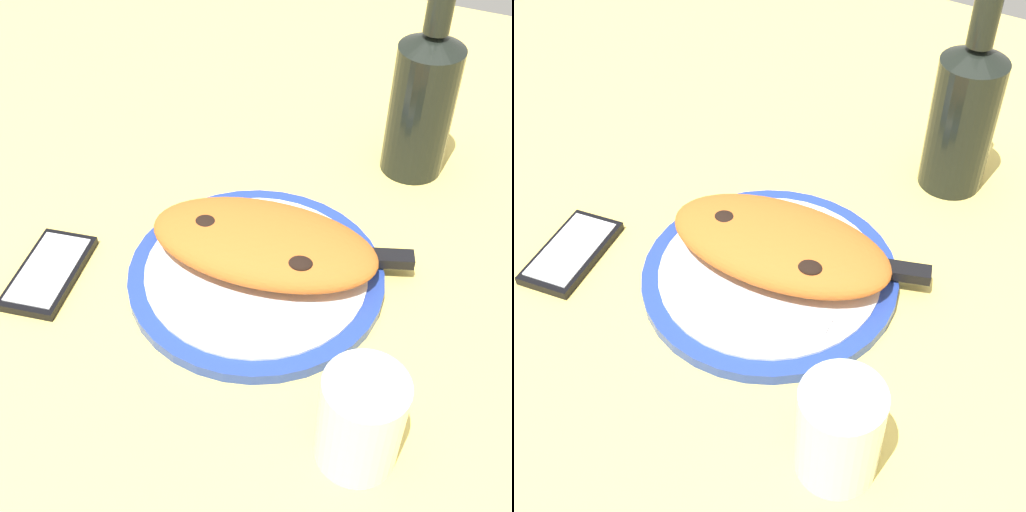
# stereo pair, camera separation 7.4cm
# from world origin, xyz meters

# --- Properties ---
(ground_plane) EXTENTS (1.50, 1.50, 0.03)m
(ground_plane) POSITION_xyz_m (0.00, 0.00, -0.01)
(ground_plane) COLOR #EACC60
(plate) EXTENTS (0.27, 0.27, 0.02)m
(plate) POSITION_xyz_m (0.00, 0.00, 0.01)
(plate) COLOR #233D99
(plate) RESTS_ON ground_plane
(calzone) EXTENTS (0.26, 0.16, 0.05)m
(calzone) POSITION_xyz_m (-0.00, 0.02, 0.04)
(calzone) COLOR #C16023
(calzone) RESTS_ON plate
(fork) EXTENTS (0.18, 0.04, 0.00)m
(fork) POSITION_xyz_m (0.02, -0.05, 0.02)
(fork) COLOR silver
(fork) RESTS_ON plate
(knife) EXTENTS (0.21, 0.09, 0.01)m
(knife) POSITION_xyz_m (0.08, 0.05, 0.02)
(knife) COLOR silver
(knife) RESTS_ON plate
(smartphone) EXTENTS (0.08, 0.13, 0.01)m
(smartphone) POSITION_xyz_m (-0.21, -0.09, 0.01)
(smartphone) COLOR black
(smartphone) RESTS_ON ground_plane
(water_glass) EXTENTS (0.07, 0.07, 0.10)m
(water_glass) POSITION_xyz_m (0.16, -0.15, 0.04)
(water_glass) COLOR silver
(water_glass) RESTS_ON ground_plane
(wine_bottle) EXTENTS (0.08, 0.08, 0.26)m
(wine_bottle) POSITION_xyz_m (0.10, 0.27, 0.10)
(wine_bottle) COLOR black
(wine_bottle) RESTS_ON ground_plane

